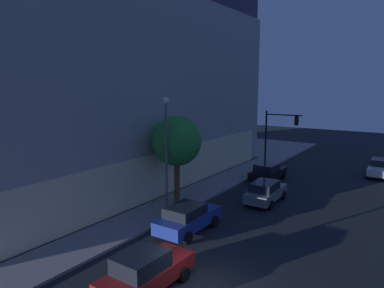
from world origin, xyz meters
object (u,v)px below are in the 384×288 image
at_px(sidewalk_tree, 177,141).
at_px(car_red, 145,271).
at_px(car_grey, 266,192).
at_px(car_black, 268,172).
at_px(modern_building, 87,78).
at_px(car_blue, 188,218).
at_px(traffic_light_far_corner, 277,130).
at_px(car_white, 380,168).
at_px(street_lamp_sidewalk, 166,140).

xyz_separation_m(sidewalk_tree, car_red, (-9.32, -5.29, -3.69)).
distance_m(car_grey, car_black, 6.20).
height_order(modern_building, car_grey, modern_building).
distance_m(sidewalk_tree, car_grey, 7.40).
height_order(sidewalk_tree, car_blue, sidewalk_tree).
height_order(traffic_light_far_corner, car_grey, traffic_light_far_corner).
distance_m(modern_building, car_red, 22.57).
relative_size(sidewalk_tree, car_black, 1.42).
height_order(traffic_light_far_corner, sidewalk_tree, sidewalk_tree).
relative_size(car_blue, car_grey, 1.03).
bearing_deg(car_grey, car_red, -179.13).
bearing_deg(car_black, sidewalk_tree, 163.21).
bearing_deg(traffic_light_far_corner, car_black, -168.23).
xyz_separation_m(sidewalk_tree, car_white, (16.97, -11.10, -3.73)).
bearing_deg(sidewalk_tree, car_white, -33.19).
xyz_separation_m(traffic_light_far_corner, car_red, (-23.49, -3.31, -3.16)).
xyz_separation_m(car_red, car_blue, (5.80, 1.93, -0.00)).
relative_size(traffic_light_far_corner, street_lamp_sidewalk, 0.77).
distance_m(sidewalk_tree, car_black, 10.79).
relative_size(modern_building, car_grey, 7.20).
relative_size(traffic_light_far_corner, car_blue, 1.27).
distance_m(street_lamp_sidewalk, car_black, 12.43).
bearing_deg(traffic_light_far_corner, car_red, -171.99).
height_order(sidewalk_tree, car_red, sidewalk_tree).
bearing_deg(car_red, car_grey, 0.87).
height_order(car_grey, car_white, car_grey).
xyz_separation_m(traffic_light_far_corner, car_grey, (-10.29, -3.10, -3.20)).
distance_m(traffic_light_far_corner, car_grey, 11.22).
relative_size(traffic_light_far_corner, car_grey, 1.31).
bearing_deg(street_lamp_sidewalk, sidewalk_tree, 15.19).
bearing_deg(car_black, car_blue, -178.08).
distance_m(modern_building, car_white, 28.62).
distance_m(car_black, car_white, 10.96).
bearing_deg(car_red, car_black, 7.11).
distance_m(car_blue, car_grey, 7.59).
bearing_deg(car_grey, sidewalk_tree, 127.26).
distance_m(street_lamp_sidewalk, car_red, 9.81).
distance_m(modern_building, traffic_light_far_corner, 19.04).
height_order(street_lamp_sidewalk, car_red, street_lamp_sidewalk).
distance_m(car_red, car_white, 26.93).
xyz_separation_m(car_red, car_grey, (13.19, 0.20, -0.03)).
bearing_deg(car_grey, car_blue, 166.83).
bearing_deg(car_grey, traffic_light_far_corner, 16.78).
bearing_deg(car_black, modern_building, 115.73).
distance_m(car_red, car_grey, 13.20).
xyz_separation_m(car_red, car_white, (26.29, -5.81, -0.04)).
bearing_deg(sidewalk_tree, modern_building, 78.64).
distance_m(traffic_light_far_corner, car_black, 5.60).
bearing_deg(sidewalk_tree, car_black, -16.79).
relative_size(car_red, car_white, 1.00).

